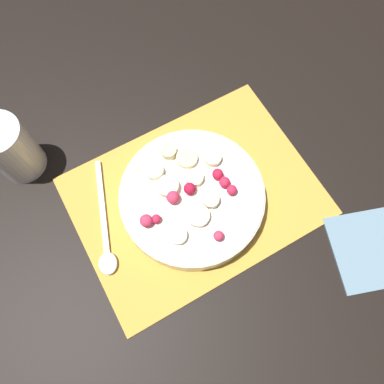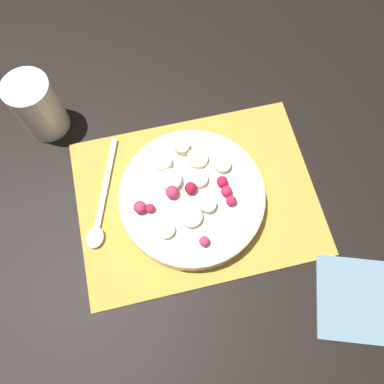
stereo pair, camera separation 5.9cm
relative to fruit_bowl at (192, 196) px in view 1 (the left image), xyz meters
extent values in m
plane|color=black|center=(-0.01, -0.01, -0.03)|extent=(3.00, 3.00, 0.00)
cube|color=gold|center=(-0.01, -0.01, -0.02)|extent=(0.40, 0.30, 0.01)
cylinder|color=silver|center=(0.00, 0.00, -0.01)|extent=(0.24, 0.24, 0.03)
torus|color=silver|center=(0.00, 0.00, 0.01)|extent=(0.24, 0.24, 0.01)
cylinder|color=white|center=(0.00, 0.00, 0.01)|extent=(0.21, 0.21, 0.00)
cylinder|color=beige|center=(-0.02, 0.03, 0.02)|extent=(0.04, 0.04, 0.01)
cylinder|color=#F4EAB7|center=(0.04, -0.06, 0.02)|extent=(0.04, 0.04, 0.01)
cylinder|color=#F4EAB7|center=(0.03, -0.03, 0.02)|extent=(0.05, 0.05, 0.01)
cylinder|color=#F4EAB7|center=(-0.02, -0.02, 0.02)|extent=(0.03, 0.03, 0.01)
cylinder|color=#F4EAB7|center=(0.05, 0.05, 0.02)|extent=(0.04, 0.04, 0.01)
cylinder|color=beige|center=(-0.06, -0.04, 0.02)|extent=(0.04, 0.04, 0.01)
cylinder|color=#F4EAB7|center=(0.01, 0.04, 0.02)|extent=(0.04, 0.04, 0.01)
cylinder|color=beige|center=(-0.02, -0.06, 0.02)|extent=(0.05, 0.05, 0.01)
cylinder|color=beige|center=(0.00, -0.08, 0.02)|extent=(0.03, 0.03, 0.01)
sphere|color=#D12347|center=(0.07, 0.01, 0.02)|extent=(0.01, 0.01, 0.01)
sphere|color=#B21433|center=(0.00, 0.00, 0.02)|extent=(0.02, 0.02, 0.02)
sphere|color=#D12347|center=(-0.06, 0.03, 0.02)|extent=(0.02, 0.02, 0.02)
sphere|color=#D12347|center=(-0.05, 0.01, 0.02)|extent=(0.02, 0.02, 0.02)
sphere|color=red|center=(-0.05, -0.01, 0.02)|extent=(0.02, 0.02, 0.02)
sphere|color=#DB3356|center=(0.03, 0.00, 0.02)|extent=(0.02, 0.02, 0.02)
sphere|color=#DB3356|center=(0.00, 0.08, 0.02)|extent=(0.02, 0.02, 0.02)
sphere|color=#DB3356|center=(0.08, 0.01, 0.02)|extent=(0.02, 0.02, 0.02)
cube|color=silver|center=(0.14, -0.07, -0.02)|extent=(0.06, 0.16, 0.00)
ellipsoid|color=silver|center=(0.17, 0.03, -0.02)|extent=(0.04, 0.04, 0.01)
cylinder|color=white|center=(0.22, -0.21, 0.03)|extent=(0.08, 0.08, 0.11)
cube|color=slate|center=(-0.21, 0.21, -0.02)|extent=(0.16, 0.16, 0.01)
camera|label=1|loc=(0.10, 0.18, 0.58)|focal=35.00mm
camera|label=2|loc=(0.05, 0.20, 0.58)|focal=35.00mm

